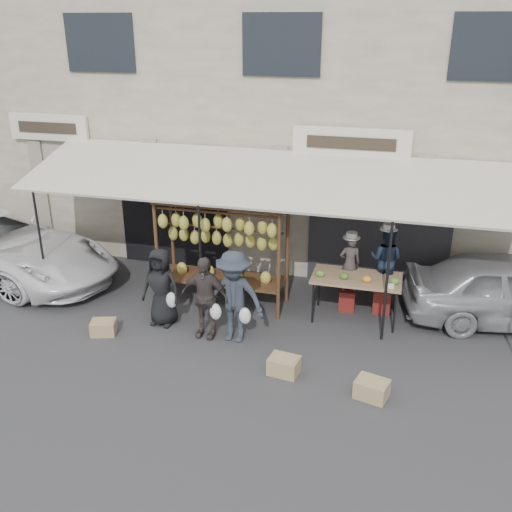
{
  "coord_description": "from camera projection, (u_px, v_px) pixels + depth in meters",
  "views": [
    {
      "loc": [
        2.62,
        -8.28,
        5.46
      ],
      "look_at": [
        0.03,
        1.4,
        1.3
      ],
      "focal_mm": 40.0,
      "sensor_mm": 36.0,
      "label": 1
    }
  ],
  "objects": [
    {
      "name": "customer_right",
      "position": [
        234.0,
        297.0,
        10.19
      ],
      "size": [
        1.16,
        0.71,
        1.75
      ],
      "primitive_type": "imported",
      "rotation": [
        0.0,
        0.0,
        -0.05
      ],
      "color": "#2A303B",
      "rests_on": "ground_plane"
    },
    {
      "name": "crate_far",
      "position": [
        104.0,
        327.0,
        10.66
      ],
      "size": [
        0.53,
        0.46,
        0.27
      ],
      "primitive_type": "cube",
      "rotation": [
        0.0,
        0.0,
        0.3
      ],
      "color": "tan",
      "rests_on": "ground_plane"
    },
    {
      "name": "customer_mid",
      "position": [
        205.0,
        297.0,
        10.37
      ],
      "size": [
        0.95,
        0.45,
        1.58
      ],
      "primitive_type": "imported",
      "rotation": [
        0.0,
        0.0,
        -0.07
      ],
      "color": "#403735",
      "rests_on": "ground_plane"
    },
    {
      "name": "stool_left",
      "position": [
        347.0,
        300.0,
        11.53
      ],
      "size": [
        0.31,
        0.31,
        0.44
      ],
      "primitive_type": "cube",
      "rotation": [
        0.0,
        0.0,
        -0.0
      ],
      "color": "maroon",
      "rests_on": "ground_plane"
    },
    {
      "name": "vendor_right",
      "position": [
        386.0,
        259.0,
        11.11
      ],
      "size": [
        0.74,
        0.63,
        1.32
      ],
      "primitive_type": "imported",
      "rotation": [
        0.0,
        0.0,
        2.92
      ],
      "color": "#172336",
      "rests_on": "stool_right"
    },
    {
      "name": "customer_left",
      "position": [
        161.0,
        287.0,
        10.81
      ],
      "size": [
        0.78,
        0.54,
        1.54
      ],
      "primitive_type": "imported",
      "rotation": [
        0.0,
        0.0,
        -0.06
      ],
      "color": "black",
      "rests_on": "ground_plane"
    },
    {
      "name": "vendor_left",
      "position": [
        350.0,
        264.0,
        11.23
      ],
      "size": [
        0.49,
        0.4,
        1.16
      ],
      "primitive_type": "imported",
      "rotation": [
        0.0,
        0.0,
        3.46
      ],
      "color": "#413937",
      "rests_on": "stool_left"
    },
    {
      "name": "awning",
      "position": [
        266.0,
        179.0,
        11.15
      ],
      "size": [
        10.0,
        2.35,
        2.92
      ],
      "color": "beige",
      "rests_on": "ground_plane"
    },
    {
      "name": "crate_near_b",
      "position": [
        372.0,
        389.0,
        8.87
      ],
      "size": [
        0.57,
        0.49,
        0.3
      ],
      "primitive_type": "cube",
      "rotation": [
        0.0,
        0.0,
        -0.26
      ],
      "color": "tan",
      "rests_on": "ground_plane"
    },
    {
      "name": "crate_near_a",
      "position": [
        284.0,
        366.0,
        9.47
      ],
      "size": [
        0.54,
        0.44,
        0.29
      ],
      "primitive_type": "cube",
      "rotation": [
        0.0,
        0.0,
        -0.15
      ],
      "color": "tan",
      "rests_on": "ground_plane"
    },
    {
      "name": "ground_plane",
      "position": [
        234.0,
        353.0,
        10.1
      ],
      "size": [
        90.0,
        90.0,
        0.0
      ],
      "primitive_type": "plane",
      "color": "#2D2D30"
    },
    {
      "name": "shophouse",
      "position": [
        306.0,
        97.0,
        14.5
      ],
      "size": [
        24.0,
        6.15,
        7.3
      ],
      "color": "beige",
      "rests_on": "ground_plane"
    },
    {
      "name": "banana_rack",
      "position": [
        221.0,
        233.0,
        11.25
      ],
      "size": [
        2.6,
        0.9,
        2.24
      ],
      "color": "#3C2113",
      "rests_on": "ground_plane"
    },
    {
      "name": "stool_right",
      "position": [
        382.0,
        300.0,
        11.45
      ],
      "size": [
        0.37,
        0.37,
        0.48
      ],
      "primitive_type": "cube",
      "rotation": [
        0.0,
        0.0,
        0.08
      ],
      "color": "maroon",
      "rests_on": "ground_plane"
    },
    {
      "name": "produce_table",
      "position": [
        356.0,
        279.0,
        10.91
      ],
      "size": [
        1.7,
        0.9,
        1.04
      ],
      "color": "#A17C59",
      "rests_on": "ground_plane"
    }
  ]
}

